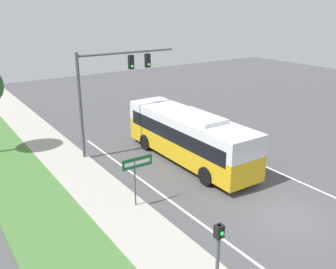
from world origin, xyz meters
name	(u,v)px	position (x,y,z in m)	size (l,w,h in m)	color
ground_plane	(287,218)	(0.00, 0.00, 0.00)	(80.00, 80.00, 0.00)	#4C4C4F
sidewalk	(179,266)	(-6.20, 0.00, 0.06)	(2.80, 80.00, 0.12)	#ADA89E
lane_divider_near	(229,244)	(-3.60, 0.00, 0.00)	(0.14, 30.00, 0.01)	silver
lane_divider_far	(333,196)	(3.60, 0.00, 0.00)	(0.14, 30.00, 0.01)	silver
bus	(189,135)	(0.23, 7.89, 1.76)	(2.72, 10.31, 3.24)	gold
signal_gantry	(110,81)	(-2.99, 11.98, 4.83)	(6.89, 0.41, 6.72)	#4C4C51
pedestrian_signal	(218,250)	(-6.08, -1.98, 1.97)	(0.28, 0.34, 2.87)	#4C4C51
street_sign	(136,170)	(-5.24, 4.80, 1.95)	(1.60, 0.08, 2.65)	#4C4C51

